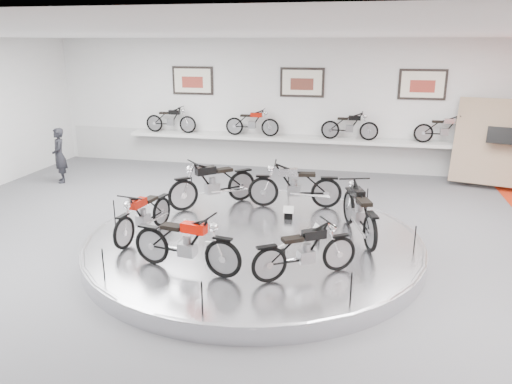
% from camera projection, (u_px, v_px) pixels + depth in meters
% --- Properties ---
extents(floor, '(16.00, 16.00, 0.00)m').
position_uv_depth(floor, '(250.00, 257.00, 9.40)').
color(floor, '#565659').
rests_on(floor, ground).
extents(ceiling, '(16.00, 16.00, 0.00)m').
position_uv_depth(ceiling, '(249.00, 35.00, 8.24)').
color(ceiling, white).
rests_on(ceiling, wall_back).
extents(wall_back, '(16.00, 0.00, 16.00)m').
position_uv_depth(wall_back, '(302.00, 105.00, 15.36)').
color(wall_back, white).
rests_on(wall_back, floor).
extents(dado_band, '(15.68, 0.04, 1.10)m').
position_uv_depth(dado_band, '(300.00, 152.00, 15.77)').
color(dado_band, '#BCBCBA').
rests_on(dado_band, floor).
extents(display_platform, '(6.40, 6.40, 0.30)m').
position_uv_depth(display_platform, '(254.00, 243.00, 9.64)').
color(display_platform, silver).
rests_on(display_platform, floor).
extents(platform_rim, '(6.40, 6.40, 0.10)m').
position_uv_depth(platform_rim, '(254.00, 238.00, 9.61)').
color(platform_rim, '#B2B2BA').
rests_on(platform_rim, display_platform).
extents(shelf, '(11.00, 0.55, 0.10)m').
position_uv_depth(shelf, '(299.00, 139.00, 15.37)').
color(shelf, silver).
rests_on(shelf, wall_back).
extents(poster_left, '(1.35, 0.06, 0.88)m').
position_uv_depth(poster_left, '(193.00, 81.00, 15.85)').
color(poster_left, white).
rests_on(poster_left, wall_back).
extents(poster_center, '(1.35, 0.06, 0.88)m').
position_uv_depth(poster_center, '(302.00, 82.00, 15.12)').
color(poster_center, white).
rests_on(poster_center, wall_back).
extents(poster_right, '(1.35, 0.06, 0.88)m').
position_uv_depth(poster_right, '(422.00, 85.00, 14.40)').
color(poster_right, white).
rests_on(poster_right, wall_back).
extents(display_panel, '(2.56, 1.52, 2.30)m').
position_uv_depth(display_panel, '(501.00, 143.00, 13.58)').
color(display_panel, '#947962').
rests_on(display_panel, floor).
extents(shelf_bike_a, '(1.22, 0.43, 0.73)m').
position_uv_depth(shelf_bike_a, '(171.00, 121.00, 16.12)').
color(shelf_bike_a, black).
rests_on(shelf_bike_a, shelf).
extents(shelf_bike_b, '(1.22, 0.43, 0.73)m').
position_uv_depth(shelf_bike_b, '(252.00, 124.00, 15.56)').
color(shelf_bike_b, '#951105').
rests_on(shelf_bike_b, shelf).
extents(shelf_bike_c, '(1.22, 0.43, 0.73)m').
position_uv_depth(shelf_bike_c, '(350.00, 128.00, 14.94)').
color(shelf_bike_c, black).
rests_on(shelf_bike_c, shelf).
extents(shelf_bike_d, '(1.22, 0.43, 0.73)m').
position_uv_depth(shelf_bike_d, '(444.00, 131.00, 14.38)').
color(shelf_bike_d, '#BBBABE').
rests_on(shelf_bike_d, shelf).
extents(bike_a, '(1.14, 1.89, 1.05)m').
position_uv_depth(bike_a, '(359.00, 210.00, 9.45)').
color(bike_a, black).
rests_on(bike_a, display_platform).
extents(bike_b, '(1.85, 0.86, 1.05)m').
position_uv_depth(bike_b, '(295.00, 185.00, 11.14)').
color(bike_b, '#BBBABE').
rests_on(bike_b, display_platform).
extents(bike_c, '(1.79, 1.73, 1.08)m').
position_uv_depth(bike_c, '(213.00, 183.00, 11.24)').
color(bike_c, black).
rests_on(bike_c, display_platform).
extents(bike_d, '(0.80, 1.64, 0.92)m').
position_uv_depth(bike_d, '(143.00, 214.00, 9.45)').
color(bike_d, '#951105').
rests_on(bike_d, display_platform).
extents(bike_e, '(1.75, 0.88, 0.98)m').
position_uv_depth(bike_e, '(186.00, 243.00, 8.03)').
color(bike_e, red).
rests_on(bike_e, display_platform).
extents(bike_f, '(1.58, 1.28, 0.90)m').
position_uv_depth(bike_f, '(305.00, 250.00, 7.84)').
color(bike_f, black).
rests_on(bike_f, display_platform).
extents(visitor, '(0.64, 0.68, 1.57)m').
position_uv_depth(visitor, '(59.00, 155.00, 14.18)').
color(visitor, black).
rests_on(visitor, floor).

